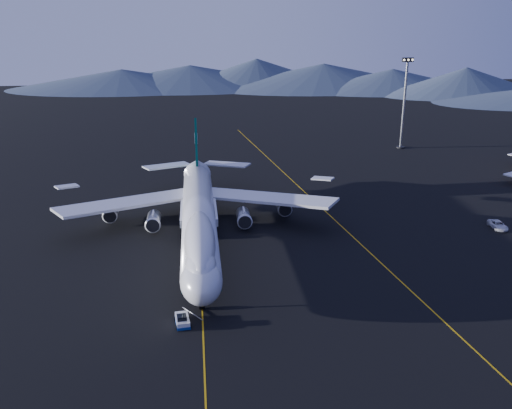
{
  "coord_description": "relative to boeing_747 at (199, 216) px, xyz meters",
  "views": [
    {
      "loc": [
        -0.05,
        -105.98,
        45.03
      ],
      "look_at": [
        11.89,
        4.97,
        6.0
      ],
      "focal_mm": 40.0,
      "sensor_mm": 36.0,
      "label": 1
    }
  ],
  "objects": [
    {
      "name": "floodlight_mast",
      "position": [
        67.96,
        73.98,
        9.09
      ],
      "size": [
        3.64,
        2.73,
        29.42
      ],
      "rotation": [
        0.0,
        0.0,
        -0.11
      ],
      "color": "black",
      "rests_on": "ground"
    },
    {
      "name": "taxiway_line_main",
      "position": [
        -0.0,
        -0.03,
        -5.8
      ],
      "size": [
        0.25,
        220.0,
        0.01
      ],
      "primitive_type": "cube",
      "color": "#CD990C",
      "rests_on": "ground"
    },
    {
      "name": "taxiway_line_side",
      "position": [
        30.0,
        9.97,
        -5.8
      ],
      "size": [
        28.08,
        198.09,
        0.01
      ],
      "primitive_type": "cube",
      "rotation": [
        0.0,
        0.0,
        0.14
      ],
      "color": "#CD990C",
      "rests_on": "ground"
    },
    {
      "name": "ground",
      "position": [
        -0.0,
        -0.03,
        -5.81
      ],
      "size": [
        500.0,
        500.0,
        0.0
      ],
      "primitive_type": "plane",
      "color": "black",
      "rests_on": "ground"
    },
    {
      "name": "boeing_747",
      "position": [
        0.0,
        0.0,
        0.0
      ],
      "size": [
        59.62,
        72.43,
        19.37
      ],
      "color": "silver",
      "rests_on": "ground"
    },
    {
      "name": "pushback_tug",
      "position": [
        -3.0,
        -30.74,
        -5.27
      ],
      "size": [
        2.69,
        4.22,
        1.74
      ],
      "rotation": [
        0.0,
        0.0,
        0.12
      ],
      "color": "silver",
      "rests_on": "ground"
    },
    {
      "name": "service_van",
      "position": [
        63.46,
        1.08,
        -5.03
      ],
      "size": [
        2.82,
        5.74,
        1.57
      ],
      "primitive_type": "imported",
      "rotation": [
        0.0,
        0.0,
        -0.04
      ],
      "color": "silver",
      "rests_on": "ground"
    }
  ]
}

